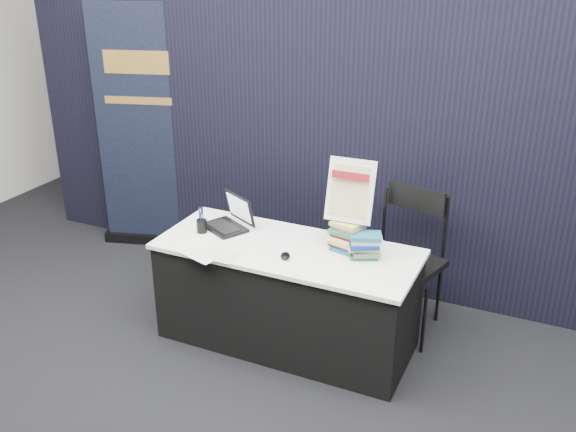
% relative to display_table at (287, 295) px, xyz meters
% --- Properties ---
extents(floor, '(8.00, 8.00, 0.00)m').
position_rel_display_table_xyz_m(floor, '(0.00, -0.55, -0.38)').
color(floor, black).
rests_on(floor, ground).
extents(wall_back, '(8.00, 0.02, 3.50)m').
position_rel_display_table_xyz_m(wall_back, '(0.00, 3.45, 1.37)').
color(wall_back, beige).
rests_on(wall_back, floor).
extents(drape_partition, '(6.00, 0.08, 2.40)m').
position_rel_display_table_xyz_m(drape_partition, '(0.00, 1.05, 0.82)').
color(drape_partition, black).
rests_on(drape_partition, floor).
extents(display_table, '(1.80, 0.75, 0.75)m').
position_rel_display_table_xyz_m(display_table, '(0.00, 0.00, 0.00)').
color(display_table, black).
rests_on(display_table, floor).
extents(laptop, '(0.39, 0.39, 0.24)m').
position_rel_display_table_xyz_m(laptop, '(-0.54, 0.13, 0.43)').
color(laptop, black).
rests_on(laptop, display_table).
extents(mouse, '(0.10, 0.12, 0.03)m').
position_rel_display_table_xyz_m(mouse, '(0.06, -0.15, 0.39)').
color(mouse, black).
rests_on(mouse, display_table).
extents(brochure_left, '(0.29, 0.24, 0.00)m').
position_rel_display_table_xyz_m(brochure_left, '(-0.60, -0.22, 0.38)').
color(brochure_left, white).
rests_on(brochure_left, display_table).
extents(brochure_mid, '(0.30, 0.25, 0.00)m').
position_rel_display_table_xyz_m(brochure_mid, '(-0.46, -0.33, 0.38)').
color(brochure_mid, white).
rests_on(brochure_mid, display_table).
extents(brochure_right, '(0.26, 0.19, 0.00)m').
position_rel_display_table_xyz_m(brochure_right, '(-0.36, -0.30, 0.38)').
color(brochure_right, silver).
rests_on(brochure_right, display_table).
extents(pen_cup, '(0.08, 0.08, 0.10)m').
position_rel_display_table_xyz_m(pen_cup, '(-0.66, -0.03, 0.42)').
color(pen_cup, black).
rests_on(pen_cup, display_table).
extents(book_stack_tall, '(0.22, 0.18, 0.21)m').
position_rel_display_table_xyz_m(book_stack_tall, '(0.38, 0.13, 0.48)').
color(book_stack_tall, '#1C576B').
rests_on(book_stack_tall, display_table).
extents(book_stack_short, '(0.24, 0.21, 0.17)m').
position_rel_display_table_xyz_m(book_stack_short, '(0.52, 0.09, 0.46)').
color(book_stack_short, '#1D6D40').
rests_on(book_stack_short, display_table).
extents(info_sign, '(0.32, 0.16, 0.43)m').
position_rel_display_table_xyz_m(info_sign, '(0.38, 0.16, 0.79)').
color(info_sign, black).
rests_on(info_sign, book_stack_tall).
extents(pullup_banner, '(0.93, 0.36, 2.21)m').
position_rel_display_table_xyz_m(pullup_banner, '(-1.84, 0.95, 0.61)').
color(pullup_banner, black).
rests_on(pullup_banner, floor).
extents(stacking_chair, '(0.59, 0.59, 1.06)m').
position_rel_display_table_xyz_m(stacking_chair, '(0.70, 0.53, 0.21)').
color(stacking_chair, black).
rests_on(stacking_chair, floor).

